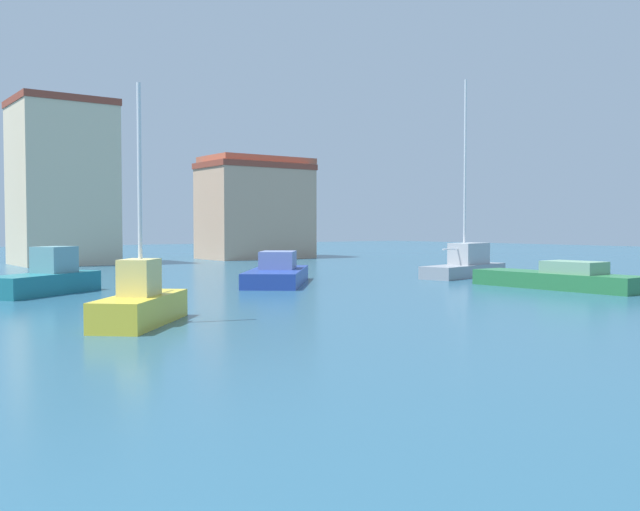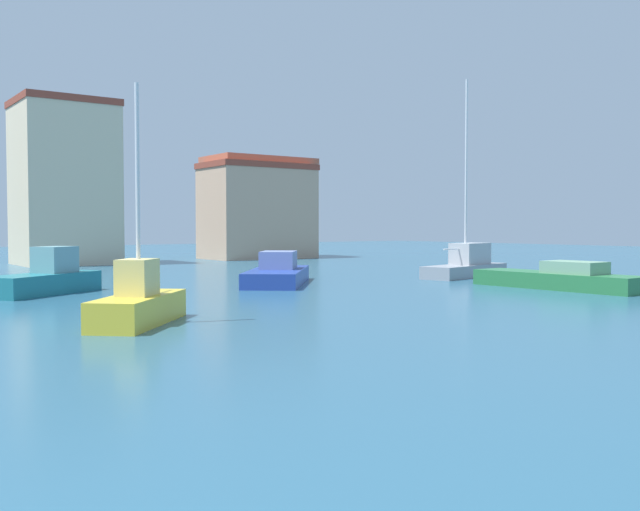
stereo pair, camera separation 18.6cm
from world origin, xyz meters
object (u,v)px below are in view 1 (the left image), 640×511
object	(u,v)px
sailboat_grey_center_channel	(466,264)
motorboat_teal_outer_mooring	(45,279)
motorboat_blue_behind_lamppost	(277,273)
motorboat_green_distant_east	(558,278)
sailboat_yellow_inner_mooring	(141,302)

from	to	relation	value
sailboat_grey_center_channel	motorboat_teal_outer_mooring	xyz separation A→B (m)	(-21.66, 3.32, -0.08)
motorboat_teal_outer_mooring	motorboat_blue_behind_lamppost	bearing A→B (deg)	-6.76
motorboat_green_distant_east	sailboat_yellow_inner_mooring	size ratio (longest dim) A/B	1.16
sailboat_grey_center_channel	motorboat_blue_behind_lamppost	world-z (taller)	sailboat_grey_center_channel
sailboat_grey_center_channel	motorboat_green_distant_east	xyz separation A→B (m)	(-2.39, -7.68, -0.25)
motorboat_teal_outer_mooring	sailboat_yellow_inner_mooring	size ratio (longest dim) A/B	0.78
motorboat_green_distant_east	motorboat_blue_behind_lamppost	bearing A→B (deg)	131.81
motorboat_blue_behind_lamppost	sailboat_grey_center_channel	bearing A→B (deg)	-10.53
motorboat_green_distant_east	motorboat_teal_outer_mooring	xyz separation A→B (m)	(-19.27, 11.00, 0.17)
motorboat_blue_behind_lamppost	sailboat_yellow_inner_mooring	distance (m)	14.60
motorboat_blue_behind_lamppost	sailboat_yellow_inner_mooring	bearing A→B (deg)	-137.99
sailboat_grey_center_channel	motorboat_blue_behind_lamppost	bearing A→B (deg)	169.47
motorboat_green_distant_east	motorboat_teal_outer_mooring	distance (m)	22.19
sailboat_grey_center_channel	motorboat_green_distant_east	size ratio (longest dim) A/B	1.37
sailboat_yellow_inner_mooring	sailboat_grey_center_channel	bearing A→B (deg)	19.34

